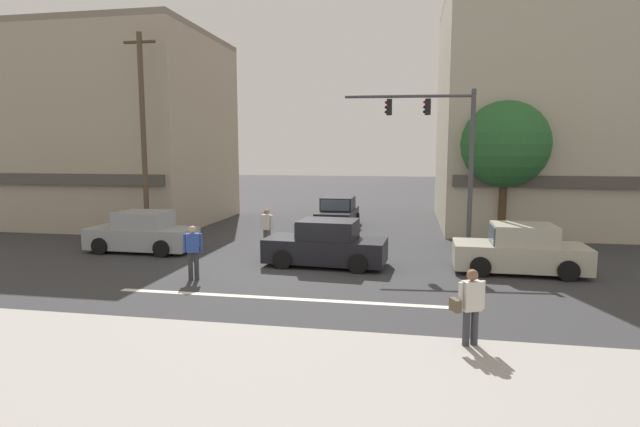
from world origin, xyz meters
name	(u,v)px	position (x,y,z in m)	size (l,w,h in m)	color
ground_plane	(304,268)	(0.00, 0.00, 0.00)	(120.00, 120.00, 0.00)	#333335
lane_marking_stripe	(276,298)	(0.00, -3.50, 0.00)	(9.00, 0.24, 0.01)	silver
sidewalk_curb	(197,379)	(0.00, -8.50, 0.08)	(40.00, 5.00, 0.16)	#9E9993
building_left_block	(106,130)	(-12.97, 9.04, 5.01)	(11.94, 9.09, 10.02)	tan
building_right_corner	(542,111)	(10.09, 11.86, 5.96)	(10.10, 10.84, 11.92)	#B7AD99
street_tree	(505,145)	(7.41, 6.48, 4.16)	(3.70, 3.70, 6.03)	#4C3823
utility_pole_near_left	(143,136)	(-7.73, 3.68, 4.54)	(1.40, 0.22, 8.78)	brown
traffic_light_mast	(446,144)	(4.75, 3.58, 4.18)	(4.88, 0.57, 6.20)	#47474C
sedan_crossing_leftbound	(338,214)	(-0.13, 8.82, 0.71)	(1.91, 4.12, 1.58)	black
sedan_crossing_rightbound	(142,233)	(-6.76, 1.58, 0.71)	(4.12, 1.92, 1.58)	#999EA3
sedan_crossing_center	(326,245)	(0.68, 0.50, 0.71)	(4.20, 2.08, 1.58)	black
sedan_approaching_near	(520,251)	(6.99, 0.64, 0.71)	(4.14, 1.96, 1.58)	#B7B29E
pedestrian_foreground_with_bag	(470,306)	(4.67, -6.34, 0.95)	(0.68, 0.43, 1.67)	#333338
pedestrian_mid_crossing	(193,249)	(-2.96, -2.13, 0.95)	(0.52, 0.35, 1.67)	#333338
pedestrian_far_side	(267,227)	(-1.99, 2.46, 0.95)	(0.54, 0.33, 1.67)	#4C4742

